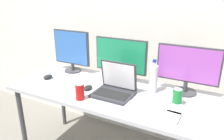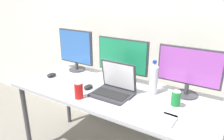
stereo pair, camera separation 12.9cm
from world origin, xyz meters
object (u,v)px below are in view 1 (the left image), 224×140
(monitor_left, at_px, (72,50))
(laptop_silver, at_px, (115,87))
(mouse_by_laptop, at_px, (88,88))
(monitor_center, at_px, (121,58))
(mouse_by_keyboard, at_px, (48,77))
(soda_can_by_laptop, at_px, (80,92))
(work_desk, at_px, (112,97))
(soda_can_near_keyboard, at_px, (177,97))
(water_bottle, at_px, (153,77))
(keyboard_main, at_px, (151,112))
(keyboard_aux, at_px, (202,116))
(monitor_right, at_px, (188,68))

(monitor_left, xyz_separation_m, laptop_silver, (0.62, -0.27, -0.16))
(laptop_silver, distance_m, mouse_by_laptop, 0.24)
(monitor_center, relative_size, mouse_by_keyboard, 5.23)
(laptop_silver, xyz_separation_m, mouse_by_keyboard, (-0.70, -0.01, -0.04))
(mouse_by_keyboard, bearing_deg, soda_can_by_laptop, -13.10)
(work_desk, distance_m, monitor_center, 0.35)
(monitor_left, xyz_separation_m, soda_can_near_keyboard, (1.09, -0.23, -0.16))
(monitor_center, xyz_separation_m, water_bottle, (0.33, -0.10, -0.08))
(soda_can_near_keyboard, bearing_deg, monitor_center, 158.22)
(keyboard_main, bearing_deg, soda_can_by_laptop, -172.16)
(monitor_left, relative_size, mouse_by_laptop, 4.56)
(keyboard_aux, distance_m, soda_can_near_keyboard, 0.21)
(monitor_center, bearing_deg, mouse_by_keyboard, -156.73)
(laptop_silver, xyz_separation_m, water_bottle, (0.26, 0.17, 0.07))
(soda_can_by_laptop, bearing_deg, work_desk, 59.88)
(mouse_by_keyboard, xyz_separation_m, soda_can_by_laptop, (0.51, -0.20, 0.04))
(mouse_by_laptop, height_order, soda_can_near_keyboard, soda_can_near_keyboard)
(work_desk, height_order, monitor_center, monitor_center)
(mouse_by_keyboard, relative_size, soda_can_near_keyboard, 0.73)
(mouse_by_keyboard, bearing_deg, mouse_by_laptop, 4.95)
(monitor_left, distance_m, laptop_silver, 0.69)
(soda_can_near_keyboard, bearing_deg, work_desk, 179.85)
(monitor_right, bearing_deg, monitor_center, -178.57)
(mouse_by_laptop, distance_m, soda_can_near_keyboard, 0.72)
(laptop_silver, xyz_separation_m, mouse_by_laptop, (-0.24, -0.03, -0.04))
(monitor_center, xyz_separation_m, laptop_silver, (0.08, -0.26, -0.15))
(mouse_by_laptop, bearing_deg, soda_can_near_keyboard, 8.25)
(keyboard_aux, distance_m, water_bottle, 0.47)
(water_bottle, xyz_separation_m, soda_can_by_laptop, (-0.45, -0.37, -0.07))
(keyboard_main, xyz_separation_m, keyboard_aux, (0.31, 0.10, 0.00))
(work_desk, relative_size, soda_can_near_keyboard, 13.57)
(mouse_by_keyboard, bearing_deg, monitor_left, 81.13)
(mouse_by_keyboard, bearing_deg, work_desk, 12.57)
(keyboard_aux, relative_size, soda_can_by_laptop, 3.44)
(keyboard_main, bearing_deg, monitor_left, 158.74)
(monitor_center, distance_m, mouse_by_keyboard, 0.71)
(water_bottle, relative_size, soda_can_near_keyboard, 2.21)
(work_desk, bearing_deg, monitor_left, 158.52)
(laptop_silver, distance_m, keyboard_main, 0.38)
(keyboard_aux, relative_size, mouse_by_keyboard, 4.69)
(laptop_silver, relative_size, soda_can_by_laptop, 2.44)
(mouse_by_keyboard, height_order, soda_can_near_keyboard, soda_can_near_keyboard)
(monitor_left, relative_size, keyboard_main, 1.12)
(monitor_left, height_order, mouse_by_keyboard, monitor_left)
(monitor_center, height_order, keyboard_aux, monitor_center)
(monitor_right, bearing_deg, soda_can_near_keyboard, -93.62)
(work_desk, height_order, soda_can_near_keyboard, soda_can_near_keyboard)
(monitor_center, relative_size, keyboard_main, 1.30)
(monitor_left, bearing_deg, keyboard_main, -23.31)
(laptop_silver, bearing_deg, keyboard_aux, -4.42)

